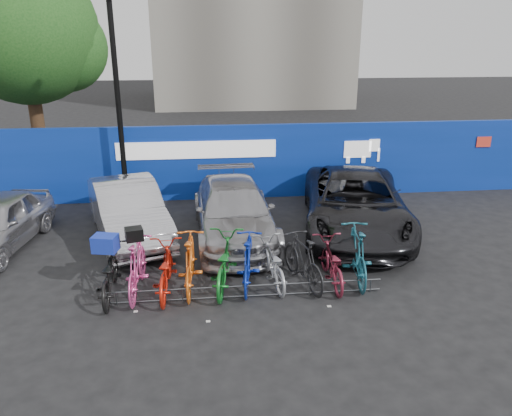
{
  "coord_description": "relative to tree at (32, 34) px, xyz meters",
  "views": [
    {
      "loc": [
        -0.75,
        -9.58,
        5.14
      ],
      "look_at": [
        0.46,
        2.0,
        1.03
      ],
      "focal_mm": 35.0,
      "sensor_mm": 36.0,
      "label": 1
    }
  ],
  "objects": [
    {
      "name": "bike_3",
      "position": [
        5.64,
        -10.11,
        -4.47
      ],
      "size": [
        0.65,
        2.02,
        1.2
      ],
      "primitive_type": "imported",
      "rotation": [
        0.0,
        0.0,
        3.1
      ],
      "color": "orange",
      "rests_on": "ground"
    },
    {
      "name": "cargo_topcase",
      "position": [
        4.55,
        -10.17,
        -3.76
      ],
      "size": [
        0.41,
        0.38,
        0.25
      ],
      "primitive_type": "cube",
      "rotation": [
        0.0,
        0.0,
        0.26
      ],
      "color": "black",
      "rests_on": "bike_1"
    },
    {
      "name": "car_3",
      "position": [
        10.0,
        -7.29,
        -4.27
      ],
      "size": [
        3.7,
        6.13,
        1.59
      ],
      "primitive_type": "imported",
      "rotation": [
        0.0,
        0.0,
        -0.19
      ],
      "color": "black",
      "rests_on": "ground"
    },
    {
      "name": "bike_rack",
      "position": [
        6.77,
        -10.66,
        -4.91
      ],
      "size": [
        5.6,
        0.03,
        0.3
      ],
      "color": "#595B60",
      "rests_on": "ground"
    },
    {
      "name": "bike_0",
      "position": [
        3.99,
        -10.27,
        -4.56
      ],
      "size": [
        0.75,
        1.96,
        1.01
      ],
      "primitive_type": "imported",
      "rotation": [
        0.0,
        0.0,
        3.18
      ],
      "color": "black",
      "rests_on": "ground"
    },
    {
      "name": "car_2",
      "position": [
        6.73,
        -7.37,
        -4.35
      ],
      "size": [
        2.19,
        5.01,
        1.43
      ],
      "primitive_type": "imported",
      "rotation": [
        0.0,
        0.0,
        0.04
      ],
      "color": "#9B9A9F",
      "rests_on": "ground"
    },
    {
      "name": "lamppost",
      "position": [
        3.57,
        -4.66,
        -1.8
      ],
      "size": [
        0.25,
        0.5,
        6.11
      ],
      "color": "black",
      "rests_on": "ground"
    },
    {
      "name": "bike_4",
      "position": [
        6.34,
        -10.08,
        -4.51
      ],
      "size": [
        1.08,
        2.2,
        1.11
      ],
      "primitive_type": "imported",
      "rotation": [
        0.0,
        0.0,
        2.97
      ],
      "color": "#147524",
      "rests_on": "ground"
    },
    {
      "name": "bike_7",
      "position": [
        8.02,
        -10.18,
        -4.5
      ],
      "size": [
        0.99,
        1.95,
        1.13
      ],
      "primitive_type": "imported",
      "rotation": [
        0.0,
        0.0,
        3.4
      ],
      "color": "black",
      "rests_on": "ground"
    },
    {
      "name": "car_1",
      "position": [
        3.97,
        -7.09,
        -4.33
      ],
      "size": [
        2.85,
        4.78,
        1.49
      ],
      "primitive_type": "imported",
      "rotation": [
        0.0,
        0.0,
        0.3
      ],
      "color": "#A4A3A8",
      "rests_on": "ground"
    },
    {
      "name": "tree",
      "position": [
        0.0,
        0.0,
        0.0
      ],
      "size": [
        5.4,
        5.2,
        7.8
      ],
      "color": "#382314",
      "rests_on": "ground"
    },
    {
      "name": "bike_5",
      "position": [
        6.86,
        -10.11,
        -4.5
      ],
      "size": [
        0.82,
        1.95,
        1.13
      ],
      "primitive_type": "imported",
      "rotation": [
        0.0,
        0.0,
        2.98
      ],
      "color": "#0C25A0",
      "rests_on": "ground"
    },
    {
      "name": "bike_8",
      "position": [
        8.63,
        -10.19,
        -4.59
      ],
      "size": [
        0.64,
        1.83,
        0.96
      ],
      "primitive_type": "imported",
      "rotation": [
        0.0,
        0.0,
        3.14
      ],
      "color": "maroon",
      "rests_on": "ground"
    },
    {
      "name": "cargo_crate",
      "position": [
        3.99,
        -10.27,
        -3.89
      ],
      "size": [
        0.53,
        0.45,
        0.33
      ],
      "primitive_type": "cube",
      "rotation": [
        0.0,
        0.0,
        -0.22
      ],
      "color": "#182FAF",
      "rests_on": "bike_0"
    },
    {
      "name": "bike_6",
      "position": [
        7.37,
        -10.07,
        -4.59
      ],
      "size": [
        0.88,
        1.89,
        0.96
      ],
      "primitive_type": "imported",
      "rotation": [
        0.0,
        0.0,
        3.28
      ],
      "color": "#9D9FA4",
      "rests_on": "ground"
    },
    {
      "name": "ground",
      "position": [
        6.77,
        -10.06,
        -5.07
      ],
      "size": [
        100.0,
        100.0,
        0.0
      ],
      "primitive_type": "plane",
      "color": "black",
      "rests_on": "ground"
    },
    {
      "name": "hoarding",
      "position": [
        6.78,
        -4.06,
        -3.86
      ],
      "size": [
        22.0,
        0.18,
        2.4
      ],
      "color": "navy",
      "rests_on": "ground"
    },
    {
      "name": "bike_2",
      "position": [
        5.12,
        -10.22,
        -4.56
      ],
      "size": [
        0.73,
        1.96,
        1.02
      ],
      "primitive_type": "imported",
      "rotation": [
        0.0,
        0.0,
        3.12
      ],
      "color": "red",
      "rests_on": "ground"
    },
    {
      "name": "bike_1",
      "position": [
        4.55,
        -10.17,
        -4.48
      ],
      "size": [
        0.64,
        1.99,
        1.18
      ],
      "primitive_type": "imported",
      "rotation": [
        0.0,
        0.0,
        3.1
      ],
      "color": "#E84998",
      "rests_on": "ground"
    },
    {
      "name": "bike_9",
      "position": [
        9.22,
        -10.07,
        -4.45
      ],
      "size": [
        0.77,
        2.09,
        1.23
      ],
      "primitive_type": "imported",
      "rotation": [
        0.0,
        0.0,
        3.04
      ],
      "color": "#1B5F72",
      "rests_on": "ground"
    }
  ]
}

